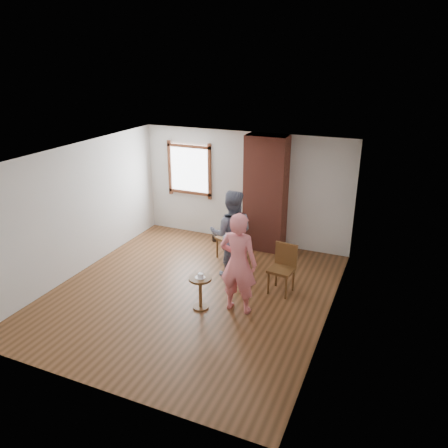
# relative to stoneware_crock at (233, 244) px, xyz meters

# --- Properties ---
(ground) EXTENTS (5.50, 5.50, 0.00)m
(ground) POSITION_rel_stoneware_crock_xyz_m (-0.08, -1.88, -0.25)
(ground) COLOR brown
(ground) RESTS_ON ground
(room_shell) EXTENTS (5.04, 5.52, 2.62)m
(room_shell) POSITION_rel_stoneware_crock_xyz_m (-0.13, -1.27, 1.56)
(room_shell) COLOR silver
(room_shell) RESTS_ON ground
(brick_chimney) EXTENTS (0.90, 0.50, 2.60)m
(brick_chimney) POSITION_rel_stoneware_crock_xyz_m (0.52, 0.62, 1.05)
(brick_chimney) COLOR #984536
(brick_chimney) RESTS_ON ground
(stoneware_crock) EXTENTS (0.43, 0.43, 0.49)m
(stoneware_crock) POSITION_rel_stoneware_crock_xyz_m (0.00, 0.00, 0.00)
(stoneware_crock) COLOR tan
(stoneware_crock) RESTS_ON ground
(dark_pot) EXTENTS (0.18, 0.18, 0.14)m
(dark_pot) POSITION_rel_stoneware_crock_xyz_m (-0.68, 0.52, -0.18)
(dark_pot) COLOR black
(dark_pot) RESTS_ON ground
(dining_chair_left) EXTENTS (0.58, 0.58, 0.93)m
(dining_chair_left) POSITION_rel_stoneware_crock_xyz_m (0.01, -0.13, 0.28)
(dining_chair_left) COLOR brown
(dining_chair_left) RESTS_ON ground
(dining_chair_right) EXTENTS (0.48, 0.48, 0.93)m
(dining_chair_right) POSITION_rel_stoneware_crock_xyz_m (1.46, -1.12, 0.27)
(dining_chair_right) COLOR brown
(dining_chair_right) RESTS_ON ground
(side_table) EXTENTS (0.40, 0.40, 0.60)m
(side_table) POSITION_rel_stoneware_crock_xyz_m (0.31, -2.28, 0.16)
(side_table) COLOR brown
(side_table) RESTS_ON ground
(cake_plate) EXTENTS (0.18, 0.18, 0.01)m
(cake_plate) POSITION_rel_stoneware_crock_xyz_m (0.31, -2.28, 0.36)
(cake_plate) COLOR white
(cake_plate) RESTS_ON side_table
(cake_slice) EXTENTS (0.08, 0.07, 0.06)m
(cake_slice) POSITION_rel_stoneware_crock_xyz_m (0.32, -2.28, 0.39)
(cake_slice) COLOR white
(cake_slice) RESTS_ON cake_plate
(man) EXTENTS (1.04, 0.92, 1.79)m
(man) POSITION_rel_stoneware_crock_xyz_m (0.34, -0.93, 0.65)
(man) COLOR #141838
(man) RESTS_ON ground
(person_pink) EXTENTS (0.66, 0.44, 1.80)m
(person_pink) POSITION_rel_stoneware_crock_xyz_m (0.93, -2.07, 0.66)
(person_pink) COLOR pink
(person_pink) RESTS_ON ground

